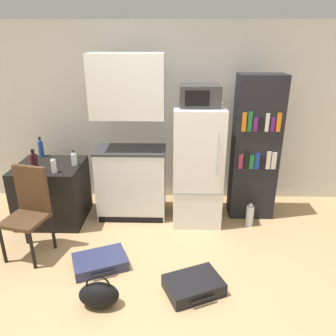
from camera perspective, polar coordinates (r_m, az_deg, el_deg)
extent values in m
plane|color=tan|center=(3.39, -0.16, -19.68)|extent=(24.00, 24.00, 0.00)
cube|color=beige|center=(4.65, 3.03, 9.17)|extent=(6.40, 0.10, 2.46)
cube|color=black|center=(4.50, -19.47, -4.00)|extent=(0.81, 0.73, 0.76)
cube|color=silver|center=(4.34, -6.34, -2.72)|extent=(0.87, 0.46, 0.91)
cube|color=#333338|center=(4.17, -6.60, 3.15)|extent=(0.89, 0.47, 0.03)
cube|color=silver|center=(3.99, -7.10, 13.96)|extent=(0.87, 0.39, 0.74)
cube|color=black|center=(4.33, -6.51, -8.99)|extent=(0.84, 0.01, 0.08)
cube|color=white|center=(4.12, 5.14, 0.40)|extent=(0.60, 0.61, 1.49)
cube|color=gray|center=(3.94, 5.28, -4.49)|extent=(0.58, 0.01, 0.01)
cylinder|color=silver|center=(3.75, 8.54, 2.40)|extent=(0.02, 0.02, 0.52)
cube|color=#333333|center=(3.89, 5.58, 12.43)|extent=(0.47, 0.36, 0.25)
cube|color=black|center=(3.71, 5.10, 11.98)|extent=(0.27, 0.01, 0.17)
cube|color=black|center=(4.31, 14.93, 3.21)|extent=(0.57, 0.32, 1.85)
cube|color=#A33351|center=(4.15, 12.54, 1.07)|extent=(0.05, 0.01, 0.19)
cube|color=black|center=(4.15, 13.49, 1.39)|extent=(0.05, 0.01, 0.24)
cube|color=#1E7033|center=(4.18, 14.37, 0.99)|extent=(0.05, 0.01, 0.18)
cube|color=#193899|center=(4.19, 15.29, 1.16)|extent=(0.06, 0.01, 0.21)
cube|color=black|center=(4.21, 16.16, 0.86)|extent=(0.05, 0.01, 0.16)
cube|color=silver|center=(4.22, 17.10, 1.27)|extent=(0.05, 0.01, 0.23)
cube|color=silver|center=(4.24, 17.98, 1.20)|extent=(0.06, 0.01, 0.22)
cube|color=orange|center=(4.00, 13.12, 7.80)|extent=(0.05, 0.01, 0.23)
cube|color=#1E7033|center=(4.01, 14.09, 7.83)|extent=(0.05, 0.01, 0.24)
cube|color=#661E75|center=(4.04, 14.99, 7.31)|extent=(0.05, 0.01, 0.17)
cube|color=black|center=(4.05, 15.94, 7.32)|extent=(0.04, 0.01, 0.17)
cube|color=silver|center=(4.07, 16.91, 7.58)|extent=(0.04, 0.01, 0.22)
cube|color=#661E75|center=(4.09, 17.80, 7.21)|extent=(0.04, 0.01, 0.17)
cube|color=orange|center=(4.10, 18.76, 7.54)|extent=(0.05, 0.01, 0.23)
cylinder|color=silver|center=(4.22, -16.03, 1.44)|extent=(0.07, 0.07, 0.15)
cylinder|color=silver|center=(4.19, -16.16, 2.56)|extent=(0.03, 0.03, 0.03)
cylinder|color=black|center=(4.19, -16.19, 2.83)|extent=(0.04, 0.04, 0.02)
cylinder|color=#1E47A3|center=(4.68, -21.25, 3.14)|extent=(0.07, 0.07, 0.21)
cylinder|color=#1E47A3|center=(4.64, -21.46, 4.57)|extent=(0.03, 0.03, 0.04)
cylinder|color=black|center=(4.63, -21.51, 4.92)|extent=(0.03, 0.03, 0.02)
cylinder|color=black|center=(4.12, -22.24, 0.70)|extent=(0.08, 0.08, 0.23)
cylinder|color=black|center=(4.08, -22.50, 2.45)|extent=(0.04, 0.04, 0.04)
cylinder|color=black|center=(4.07, -22.57, 2.88)|extent=(0.04, 0.04, 0.02)
cylinder|color=white|center=(4.05, -19.28, 0.30)|extent=(0.06, 0.06, 0.16)
cylinder|color=white|center=(4.02, -19.45, 1.57)|extent=(0.03, 0.03, 0.03)
cylinder|color=black|center=(4.01, -19.49, 1.87)|extent=(0.03, 0.03, 0.02)
cylinder|color=black|center=(3.94, -26.86, -11.92)|extent=(0.04, 0.04, 0.43)
cylinder|color=black|center=(3.72, -22.54, -13.18)|extent=(0.04, 0.04, 0.43)
cylinder|color=black|center=(4.16, -23.61, -9.44)|extent=(0.04, 0.04, 0.43)
cylinder|color=black|center=(3.96, -19.39, -10.45)|extent=(0.04, 0.04, 0.43)
cube|color=#4C331E|center=(3.83, -23.62, -8.24)|extent=(0.48, 0.48, 0.04)
cube|color=#4C331E|center=(3.83, -22.63, -3.33)|extent=(0.38, 0.14, 0.52)
cube|color=black|center=(3.29, 4.47, -19.70)|extent=(0.62, 0.54, 0.13)
cylinder|color=black|center=(3.16, 6.20, -21.92)|extent=(0.22, 0.11, 0.02)
cube|color=navy|center=(3.64, -11.77, -15.70)|extent=(0.64, 0.54, 0.11)
cylinder|color=black|center=(3.48, -11.16, -17.65)|extent=(0.23, 0.11, 0.02)
ellipsoid|color=black|center=(3.17, -11.93, -20.83)|extent=(0.36, 0.20, 0.24)
torus|color=black|center=(3.10, -12.10, -19.36)|extent=(0.21, 0.02, 0.21)
cylinder|color=silver|center=(4.33, 14.04, -8.09)|extent=(0.10, 0.10, 0.27)
cylinder|color=silver|center=(4.25, 14.23, -6.22)|extent=(0.04, 0.04, 0.05)
cylinder|color=black|center=(4.23, 14.28, -5.76)|extent=(0.05, 0.05, 0.03)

